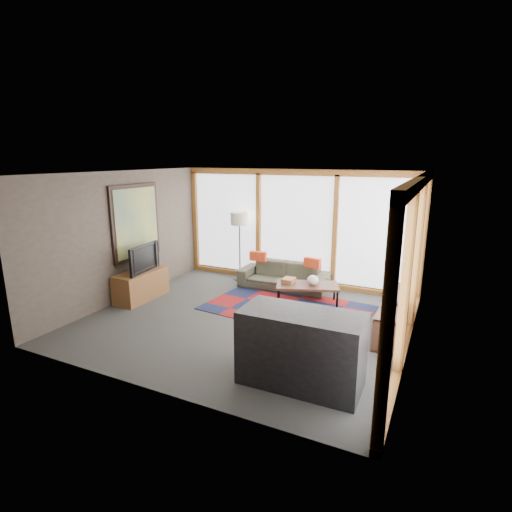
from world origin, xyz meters
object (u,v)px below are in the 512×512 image
at_px(floor_lamp, 240,247).
at_px(tv_console, 141,285).
at_px(sofa, 284,276).
at_px(coffee_table, 307,294).
at_px(bar_counter, 301,349).
at_px(television, 140,258).
at_px(bookshelf, 394,314).

relative_size(floor_lamp, tv_console, 1.37).
distance_m(sofa, coffee_table, 1.05).
xyz_separation_m(coffee_table, bar_counter, (0.86, -2.79, 0.29)).
distance_m(sofa, television, 3.09).
height_order(coffee_table, tv_console, tv_console).
xyz_separation_m(floor_lamp, coffee_table, (1.97, -0.85, -0.61)).
relative_size(sofa, bookshelf, 0.95).
bearing_deg(coffee_table, bar_counter, -72.98).
bearing_deg(tv_console, coffee_table, 20.87).
height_order(coffee_table, bar_counter, bar_counter).
height_order(coffee_table, bookshelf, bookshelf).
height_order(bookshelf, television, television).
relative_size(tv_console, television, 1.21).
relative_size(tv_console, bar_counter, 0.76).
height_order(coffee_table, television, television).
relative_size(floor_lamp, coffee_table, 1.33).
height_order(floor_lamp, television, floor_lamp).
bearing_deg(floor_lamp, tv_console, -120.43).
xyz_separation_m(sofa, floor_lamp, (-1.18, 0.15, 0.52)).
distance_m(floor_lamp, coffee_table, 2.22).
bearing_deg(bar_counter, bookshelf, 68.84).
bearing_deg(tv_console, floor_lamp, 59.57).
xyz_separation_m(sofa, bookshelf, (2.50, -1.18, -0.03)).
relative_size(floor_lamp, television, 1.65).
bearing_deg(television, coffee_table, -76.66).
bearing_deg(coffee_table, bookshelf, -15.92).
distance_m(sofa, tv_console, 3.05).
relative_size(sofa, bar_counter, 1.27).
relative_size(sofa, television, 2.01).
bearing_deg(sofa, floor_lamp, 171.11).
xyz_separation_m(sofa, coffee_table, (0.79, -0.70, -0.08)).
height_order(sofa, floor_lamp, floor_lamp).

